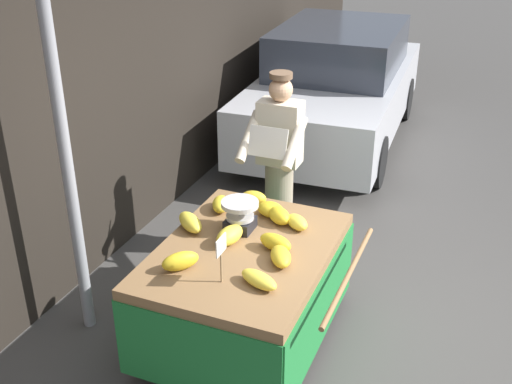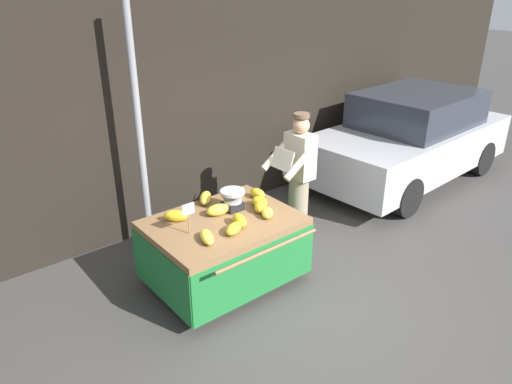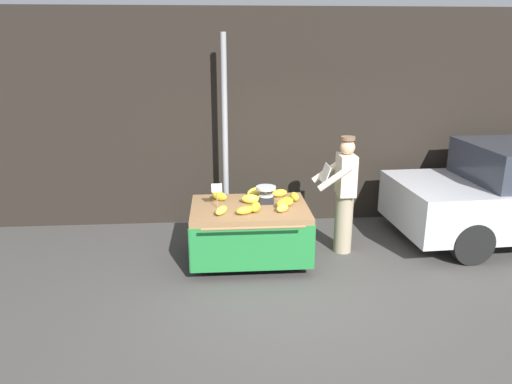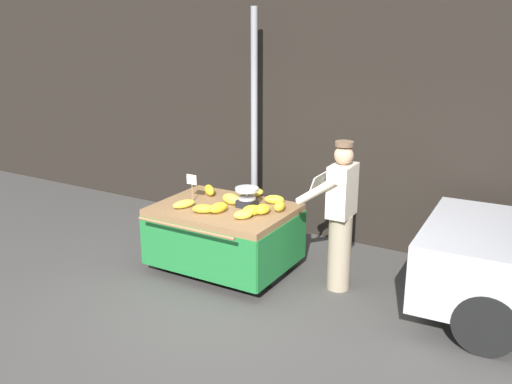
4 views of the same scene
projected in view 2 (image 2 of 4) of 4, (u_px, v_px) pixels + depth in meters
The scene contains 19 objects.
ground_plane at pixel (319, 304), 5.14m from camera, with size 60.00×60.00×0.00m, color #423F3D.
back_wall at pixel (178, 98), 6.35m from camera, with size 16.00×0.24×3.50m, color black.
street_pole at pixel (139, 134), 5.55m from camera, with size 0.09×0.09×3.11m, color gray.
banana_cart at pixel (224, 237), 5.25m from camera, with size 1.61×1.38×0.82m.
weighing_scale at pixel (233, 200), 5.35m from camera, with size 0.28×0.28×0.24m.
price_sign at pixel (188, 212), 4.79m from camera, with size 0.14×0.01×0.34m.
banana_bunch_0 at pixel (176, 216), 5.11m from camera, with size 0.11×0.26×0.13m, color gold.
banana_bunch_1 at pixel (206, 198), 5.54m from camera, with size 0.13×0.30×0.11m, color yellow.
banana_bunch_2 at pixel (234, 228), 4.88m from camera, with size 0.14×0.26×0.10m, color gold.
banana_bunch_3 at pixel (239, 220), 5.03m from camera, with size 0.12×0.26×0.12m, color gold.
banana_bunch_4 at pixel (235, 192), 5.69m from camera, with size 0.13×0.24×0.11m, color yellow.
banana_bunch_5 at pixel (257, 193), 5.65m from camera, with size 0.12×0.21×0.12m, color gold.
banana_bunch_6 at pixel (267, 213), 5.21m from camera, with size 0.13×0.22×0.10m, color yellow.
banana_bunch_7 at pixel (218, 210), 5.24m from camera, with size 0.14×0.26×0.13m, color yellow.
banana_bunch_8 at pixel (260, 206), 5.33m from camera, with size 0.14×0.23×0.12m, color gold.
banana_bunch_9 at pixel (260, 202), 5.44m from camera, with size 0.16×0.22×0.11m, color gold.
banana_bunch_10 at pixel (207, 237), 4.73m from camera, with size 0.12×0.29×0.09m, color yellow.
vendor_person at pixel (298, 177), 6.11m from camera, with size 0.58×0.51×1.71m.
parked_car at pixel (410, 137), 8.03m from camera, with size 3.98×1.90×1.51m.
Camera 2 is at (-3.16, -2.81, 3.23)m, focal length 33.40 mm.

